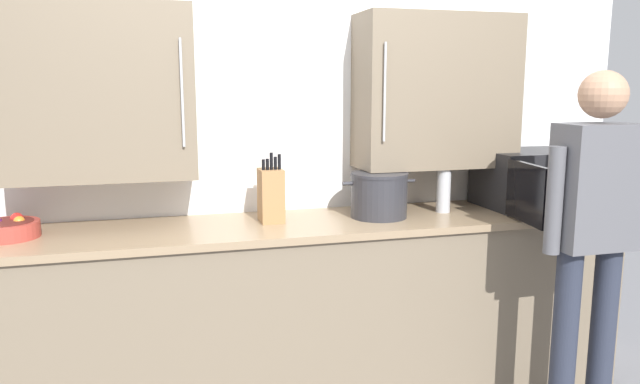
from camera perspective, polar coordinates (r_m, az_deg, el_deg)
back_wall_tiled at (r=3.12m, az=-4.33°, el=6.84°), size 4.03×0.44×2.74m
counter_unit at (r=3.05m, az=-3.02°, el=-11.63°), size 3.49×0.60×0.95m
microwave_oven at (r=3.44m, az=18.92°, el=1.16°), size 0.57×0.77×0.30m
knife_block at (r=2.91m, az=-4.66°, el=-0.26°), size 0.11×0.15×0.34m
stock_pot at (r=3.02m, az=5.58°, el=-0.27°), size 0.38×0.29×0.25m
fruit_bowl at (r=2.93m, az=-27.42°, el=-3.08°), size 0.26×0.26×0.10m
thermos_flask at (r=3.18m, az=11.59°, el=0.57°), size 0.08×0.08×0.27m
person_figure at (r=2.86m, az=24.25°, el=-3.03°), size 0.44×0.49×1.66m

